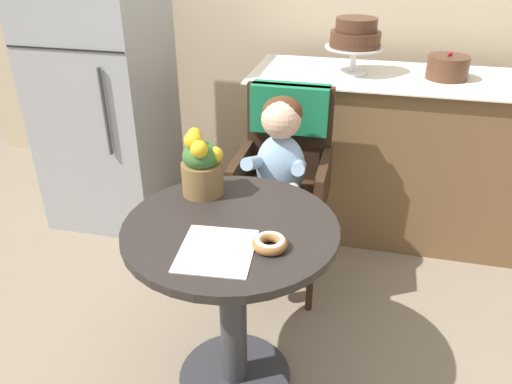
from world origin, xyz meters
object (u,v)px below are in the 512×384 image
Objects in this scene: donut_front at (270,243)px; refrigerator at (102,76)px; cafe_table at (232,276)px; round_layer_cake at (448,67)px; flower_vase at (202,165)px; tiered_cake_stand at (355,37)px; seated_child at (279,163)px; wicker_chair at (285,157)px.

refrigerator is at bearing 135.08° from donut_front.
cafe_table is 3.51× the size of round_layer_cake.
cafe_table is 2.95× the size of flower_vase.
flower_vase is 1.19× the size of round_layer_cake.
round_layer_cake is 1.82m from refrigerator.
tiered_cake_stand is 1.46× the size of round_layer_cake.
flower_vase is at bearing -116.95° from seated_child.
round_layer_cake is at bearing 50.73° from flower_vase.
flower_vase is at bearing 137.21° from donut_front.
tiered_cake_stand is (0.24, 0.71, 0.41)m from seated_child.
refrigerator is at bearing -171.50° from tiered_cake_stand.
cafe_table is 6.53× the size of donut_front.
cafe_table is 0.99× the size of seated_child.
refrigerator is at bearing 165.98° from wicker_chair.
tiered_cake_stand reaches higher than cafe_table.
seated_child is (0.05, 0.59, 0.17)m from cafe_table.
round_layer_cake is (0.47, 0.01, -0.13)m from tiered_cake_stand.
seated_child is at bearing -86.15° from wicker_chair.
wicker_chair is 0.96m from round_layer_cake.
refrigerator reaches higher than wicker_chair.
donut_front is at bearing -113.17° from round_layer_cake.
cafe_table is at bearing 146.85° from donut_front.
flower_vase reaches higher than seated_child.
donut_front is at bearing -95.54° from tiered_cake_stand.
seated_child is (-0.00, -0.16, 0.04)m from wicker_chair.
seated_child is at bearing 85.56° from cafe_table.
cafe_table is 0.62m from seated_child.
seated_child is 2.42× the size of tiered_cake_stand.
flower_vase is (-0.31, 0.29, 0.09)m from donut_front.
flower_vase reaches higher than cafe_table.
wicker_chair is 0.56× the size of refrigerator.
round_layer_cake reaches higher than cafe_table.
donut_front is (0.11, -0.69, 0.06)m from seated_child.
tiered_cake_stand is 0.18× the size of refrigerator.
refrigerator reaches higher than flower_vase.
refrigerator is (-1.81, -0.21, -0.11)m from round_layer_cake.
refrigerator is (-1.34, -0.20, -0.24)m from tiered_cake_stand.
seated_child is 6.59× the size of donut_front.
cafe_table is 1.56m from refrigerator.
tiered_cake_stand is at bearing 71.05° from seated_child.
flower_vase is at bearing -111.96° from tiered_cake_stand.
tiered_cake_stand is at bearing 68.04° from flower_vase.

